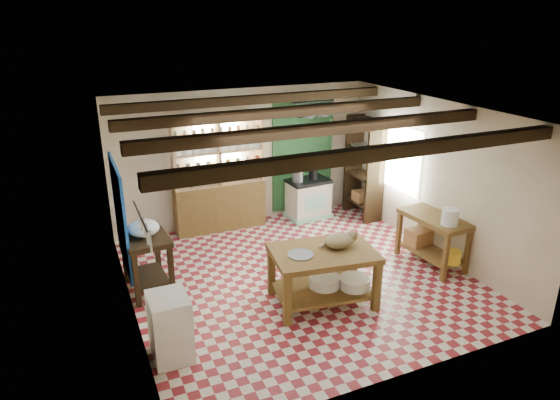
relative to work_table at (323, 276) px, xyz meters
name	(u,v)px	position (x,y,z in m)	size (l,w,h in m)	color
floor	(299,278)	(0.00, 0.76, -0.41)	(5.00, 5.00, 0.02)	maroon
ceiling	(301,111)	(0.00, 0.76, 2.20)	(5.00, 5.00, 0.02)	#4D4D52
wall_back	(243,157)	(0.00, 3.26, 0.90)	(5.00, 0.04, 2.60)	beige
wall_front	(404,276)	(0.00, -1.74, 0.90)	(5.00, 0.04, 2.60)	beige
wall_left	(125,227)	(-2.50, 0.76, 0.90)	(0.04, 5.00, 2.60)	beige
wall_right	(435,178)	(2.50, 0.76, 0.90)	(0.04, 5.00, 2.60)	beige
ceiling_beams	(301,120)	(0.00, 0.76, 2.08)	(5.00, 3.80, 0.15)	black
blue_wall_patch	(120,216)	(-2.47, 1.66, 0.70)	(0.04, 1.40, 1.60)	blue
green_wall_patch	(303,153)	(1.25, 3.23, 0.85)	(1.30, 0.04, 2.30)	#205128
window_back	(217,139)	(-0.50, 3.24, 1.30)	(0.90, 0.02, 0.80)	silver
window_right	(399,158)	(2.48, 1.76, 1.00)	(0.02, 1.30, 1.20)	silver
utensil_rail	(141,226)	(-2.44, -0.44, 1.38)	(0.06, 0.90, 0.28)	black
pot_rack	(313,110)	(1.25, 2.81, 1.78)	(0.86, 0.12, 0.36)	black
shelving_unit	(219,174)	(-0.55, 3.07, 0.70)	(1.70, 0.34, 2.20)	#DBAE7E
tall_rack	(364,168)	(2.28, 2.56, 0.60)	(0.40, 0.86, 2.00)	black
work_table	(323,276)	(0.00, 0.00, 0.00)	(1.42, 0.95, 0.80)	brown
stove	(308,199)	(1.23, 2.91, -0.01)	(0.81, 0.55, 0.79)	beige
prep_table	(147,263)	(-2.20, 1.32, 0.04)	(0.60, 0.88, 0.89)	black
white_cabinet	(170,327)	(-2.22, -0.35, 0.00)	(0.45, 0.54, 0.81)	white
right_counter	(432,240)	(2.18, 0.31, 0.02)	(0.58, 1.17, 0.84)	brown
cat	(339,241)	(0.25, 0.02, 0.50)	(0.43, 0.33, 0.19)	#998659
steel_tray	(300,255)	(-0.35, 0.00, 0.41)	(0.36, 0.36, 0.02)	#A0A1A8
basin_large	(324,281)	(0.06, 0.04, -0.11)	(0.44, 0.44, 0.15)	white
basin_small	(355,282)	(0.43, -0.16, -0.11)	(0.44, 0.44, 0.15)	white
kettle_left	(298,176)	(0.98, 2.89, 0.51)	(0.21, 0.21, 0.24)	#A0A1A8
kettle_right	(313,174)	(1.33, 2.92, 0.50)	(0.18, 0.18, 0.22)	black
enamel_bowl	(144,228)	(-2.20, 1.32, 0.60)	(0.45, 0.45, 0.22)	white
white_bucket	(450,217)	(2.16, -0.04, 0.56)	(0.26, 0.26, 0.26)	white
wicker_basket	(419,237)	(2.15, 0.61, -0.05)	(0.39, 0.31, 0.27)	#AD7746
yellow_tub	(452,257)	(2.21, -0.13, -0.08)	(0.27, 0.27, 0.20)	yellow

